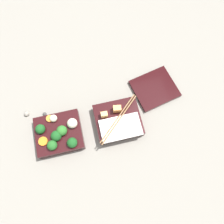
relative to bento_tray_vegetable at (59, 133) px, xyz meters
name	(u,v)px	position (x,y,z in m)	size (l,w,h in m)	color
ground_plane	(85,129)	(0.10, 0.00, -0.03)	(3.00, 3.00, 0.00)	gray
bento_tray_vegetable	(59,133)	(0.00, 0.00, 0.00)	(0.17, 0.15, 0.07)	black
bento_tray_rice	(118,122)	(0.23, -0.01, 0.00)	(0.18, 0.16, 0.07)	black
bento_lid	(155,89)	(0.41, 0.10, -0.02)	(0.17, 0.15, 0.01)	black
pebble_0	(44,114)	(-0.05, 0.10, -0.02)	(0.02, 0.02, 0.02)	#474442
pebble_1	(27,114)	(-0.12, 0.11, -0.02)	(0.02, 0.02, 0.02)	gray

